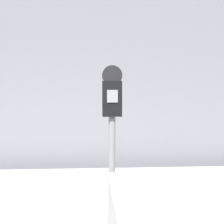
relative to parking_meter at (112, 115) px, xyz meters
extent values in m
cube|color=#9E9B96|center=(-0.56, 0.95, -1.22)|extent=(24.00, 2.80, 0.15)
cube|color=gray|center=(-0.56, 2.83, 1.30)|extent=(24.00, 0.30, 5.19)
cylinder|color=gray|center=(0.00, 0.00, -0.58)|extent=(0.07, 0.07, 1.14)
cube|color=black|center=(0.00, 0.00, 0.17)|extent=(0.20, 0.12, 0.37)
cube|color=gray|center=(0.00, -0.06, 0.20)|extent=(0.11, 0.01, 0.13)
cylinder|color=black|center=(0.00, 0.00, 0.41)|extent=(0.21, 0.10, 0.21)
camera|label=1|loc=(-0.21, -3.22, 0.26)|focal=50.00mm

